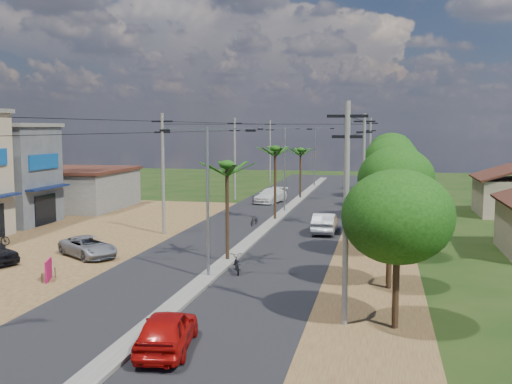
# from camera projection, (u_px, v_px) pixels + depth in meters

# --- Properties ---
(ground) EXTENTS (160.00, 160.00, 0.00)m
(ground) POSITION_uv_depth(u_px,v_px,m) (208.00, 279.00, 31.60)
(ground) COLOR black
(ground) RESTS_ON ground
(road) EXTENTS (12.00, 110.00, 0.04)m
(road) POSITION_uv_depth(u_px,v_px,m) (264.00, 231.00, 46.19)
(road) COLOR black
(road) RESTS_ON ground
(median) EXTENTS (1.00, 90.00, 0.18)m
(median) POSITION_uv_depth(u_px,v_px,m) (271.00, 224.00, 49.10)
(median) COLOR #605E56
(median) RESTS_ON ground
(dirt_lot_west) EXTENTS (18.00, 46.00, 0.04)m
(dirt_lot_west) POSITION_uv_depth(u_px,v_px,m) (37.00, 240.00, 42.47)
(dirt_lot_west) COLOR #57351D
(dirt_lot_west) RESTS_ON ground
(dirt_shoulder_east) EXTENTS (5.00, 90.00, 0.03)m
(dirt_shoulder_east) POSITION_uv_depth(u_px,v_px,m) (376.00, 235.00, 44.44)
(dirt_shoulder_east) COLOR #57351D
(dirt_shoulder_east) RESTS_ON ground
(shophouse_grey) EXTENTS (9.00, 6.40, 8.30)m
(shophouse_grey) POSITION_uv_depth(u_px,v_px,m) (0.00, 174.00, 49.30)
(shophouse_grey) COLOR #44474A
(shophouse_grey) RESTS_ON ground
(low_shed) EXTENTS (10.40, 10.40, 3.95)m
(low_shed) POSITION_uv_depth(u_px,v_px,m) (73.00, 188.00, 59.06)
(low_shed) COLOR #605E56
(low_shed) RESTS_ON ground
(tree_east_a) EXTENTS (4.40, 4.40, 6.37)m
(tree_east_a) POSITION_uv_depth(u_px,v_px,m) (398.00, 217.00, 23.33)
(tree_east_a) COLOR black
(tree_east_a) RESTS_ON ground
(tree_east_b) EXTENTS (4.00, 4.00, 5.83)m
(tree_east_b) POSITION_uv_depth(u_px,v_px,m) (390.00, 206.00, 29.25)
(tree_east_b) COLOR black
(tree_east_b) RESTS_ON ground
(tree_east_c) EXTENTS (4.60, 4.60, 6.83)m
(tree_east_c) POSITION_uv_depth(u_px,v_px,m) (396.00, 179.00, 35.89)
(tree_east_c) COLOR black
(tree_east_c) RESTS_ON ground
(tree_east_d) EXTENTS (4.20, 4.20, 6.13)m
(tree_east_d) POSITION_uv_depth(u_px,v_px,m) (390.00, 178.00, 42.82)
(tree_east_d) COLOR black
(tree_east_d) RESTS_ON ground
(tree_east_e) EXTENTS (4.80, 4.80, 7.14)m
(tree_east_e) POSITION_uv_depth(u_px,v_px,m) (391.00, 162.00, 50.48)
(tree_east_e) COLOR black
(tree_east_e) RESTS_ON ground
(tree_east_f) EXTENTS (3.80, 3.80, 5.52)m
(tree_east_f) POSITION_uv_depth(u_px,v_px,m) (386.00, 169.00, 58.47)
(tree_east_f) COLOR black
(tree_east_f) RESTS_ON ground
(tree_east_g) EXTENTS (5.00, 5.00, 7.38)m
(tree_east_g) POSITION_uv_depth(u_px,v_px,m) (391.00, 152.00, 65.98)
(tree_east_g) COLOR black
(tree_east_g) RESTS_ON ground
(tree_east_h) EXTENTS (4.40, 4.40, 6.52)m
(tree_east_h) POSITION_uv_depth(u_px,v_px,m) (388.00, 154.00, 73.89)
(tree_east_h) COLOR black
(tree_east_h) RESTS_ON ground
(palm_median_near) EXTENTS (2.00, 2.00, 6.15)m
(palm_median_near) POSITION_uv_depth(u_px,v_px,m) (227.00, 169.00, 34.90)
(palm_median_near) COLOR black
(palm_median_near) RESTS_ON ground
(palm_median_mid) EXTENTS (2.00, 2.00, 6.55)m
(palm_median_mid) POSITION_uv_depth(u_px,v_px,m) (275.00, 152.00, 50.42)
(palm_median_mid) COLOR black
(palm_median_mid) RESTS_ON ground
(palm_median_far) EXTENTS (2.00, 2.00, 5.85)m
(palm_median_far) POSITION_uv_depth(u_px,v_px,m) (301.00, 152.00, 66.05)
(palm_median_far) COLOR black
(palm_median_far) RESTS_ON ground
(streetlight_near) EXTENTS (5.10, 0.18, 8.00)m
(streetlight_near) POSITION_uv_depth(u_px,v_px,m) (208.00, 189.00, 31.09)
(streetlight_near) COLOR gray
(streetlight_near) RESTS_ON ground
(streetlight_mid) EXTENTS (5.10, 0.18, 8.00)m
(streetlight_mid) POSITION_uv_depth(u_px,v_px,m) (285.00, 162.00, 55.40)
(streetlight_mid) COLOR gray
(streetlight_mid) RESTS_ON ground
(streetlight_far) EXTENTS (5.10, 0.18, 8.00)m
(streetlight_far) POSITION_uv_depth(u_px,v_px,m) (315.00, 151.00, 79.72)
(streetlight_far) COLOR gray
(streetlight_far) RESTS_ON ground
(utility_pole_w_b) EXTENTS (1.60, 0.24, 9.00)m
(utility_pole_w_b) POSITION_uv_depth(u_px,v_px,m) (163.00, 171.00, 44.20)
(utility_pole_w_b) COLOR #605E56
(utility_pole_w_b) RESTS_ON ground
(utility_pole_w_c) EXTENTS (1.60, 0.24, 9.00)m
(utility_pole_w_c) POSITION_uv_depth(u_px,v_px,m) (235.00, 157.00, 65.60)
(utility_pole_w_c) COLOR #605E56
(utility_pole_w_c) RESTS_ON ground
(utility_pole_w_d) EXTENTS (1.60, 0.24, 9.00)m
(utility_pole_w_d) POSITION_uv_depth(u_px,v_px,m) (270.00, 150.00, 86.03)
(utility_pole_w_d) COLOR #605E56
(utility_pole_w_d) RESTS_ON ground
(utility_pole_e_a) EXTENTS (1.60, 0.24, 9.00)m
(utility_pole_e_a) POSITION_uv_depth(u_px,v_px,m) (346.00, 209.00, 23.71)
(utility_pole_e_a) COLOR #605E56
(utility_pole_e_a) RESTS_ON ground
(utility_pole_e_b) EXTENTS (1.60, 0.24, 9.00)m
(utility_pole_e_b) POSITION_uv_depth(u_px,v_px,m) (364.00, 170.00, 45.11)
(utility_pole_e_b) COLOR #605E56
(utility_pole_e_b) RESTS_ON ground
(utility_pole_e_c) EXTENTS (1.60, 0.24, 9.00)m
(utility_pole_e_c) POSITION_uv_depth(u_px,v_px,m) (370.00, 156.00, 66.51)
(utility_pole_e_c) COLOR #605E56
(utility_pole_e_c) RESTS_ON ground
(car_red_near) EXTENTS (2.37, 4.56, 1.48)m
(car_red_near) POSITION_uv_depth(u_px,v_px,m) (167.00, 331.00, 21.27)
(car_red_near) COLOR #9C0B08
(car_red_near) RESTS_ON ground
(car_silver_mid) EXTENTS (1.63, 4.67, 1.54)m
(car_silver_mid) POSITION_uv_depth(u_px,v_px,m) (325.00, 223.00, 45.03)
(car_silver_mid) COLOR gray
(car_silver_mid) RESTS_ON ground
(car_white_far) EXTENTS (3.32, 5.52, 1.50)m
(car_white_far) POSITION_uv_depth(u_px,v_px,m) (271.00, 196.00, 63.16)
(car_white_far) COLOR silver
(car_white_far) RESTS_ON ground
(car_parked_silver) EXTENTS (4.88, 4.26, 1.25)m
(car_parked_silver) POSITION_uv_depth(u_px,v_px,m) (88.00, 247.00, 36.74)
(car_parked_silver) COLOR gray
(car_parked_silver) RESTS_ON ground
(moto_rider_east) EXTENTS (1.24, 2.00, 0.99)m
(moto_rider_east) POSITION_uv_depth(u_px,v_px,m) (237.00, 265.00, 32.66)
(moto_rider_east) COLOR black
(moto_rider_east) RESTS_ON ground
(moto_rider_west_a) EXTENTS (0.73, 1.68, 0.85)m
(moto_rider_west_a) POSITION_uv_depth(u_px,v_px,m) (254.00, 221.00, 48.55)
(moto_rider_west_a) COLOR black
(moto_rider_west_a) RESTS_ON ground
(moto_rider_west_b) EXTENTS (0.65, 1.53, 0.89)m
(moto_rider_west_b) POSITION_uv_depth(u_px,v_px,m) (253.00, 200.00, 61.94)
(moto_rider_west_b) COLOR black
(moto_rider_west_b) RESTS_ON ground
(roadside_sign) EXTENTS (0.54, 1.32, 1.14)m
(roadside_sign) POSITION_uv_depth(u_px,v_px,m) (48.00, 270.00, 31.07)
(roadside_sign) COLOR #A10E45
(roadside_sign) RESTS_ON ground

